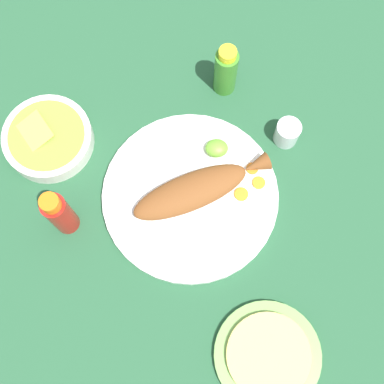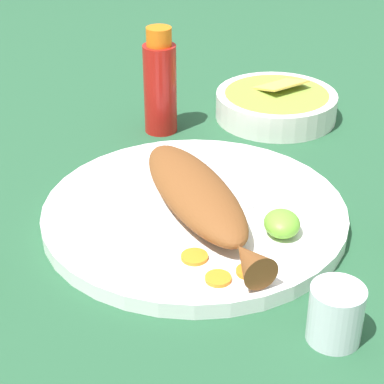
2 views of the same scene
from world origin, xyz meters
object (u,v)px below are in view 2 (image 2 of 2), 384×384
object	(u,v)px
fork_near	(173,170)
salt_cup	(332,317)
guacamole_bowl	(274,104)
fried_fish	(196,197)
main_plate	(192,213)
hot_sauce_bottle_red	(158,84)
fork_far	(209,169)

from	to	relation	value
fork_near	salt_cup	xyz separation A→B (m)	(-0.29, -0.15, 0.00)
fork_near	salt_cup	size ratio (longest dim) A/B	3.26
fork_near	guacamole_bowl	distance (m)	0.25
fried_fish	guacamole_bowl	world-z (taller)	fried_fish
salt_cup	guacamole_bowl	distance (m)	0.49
main_plate	hot_sauce_bottle_red	size ratio (longest dim) A/B	2.28
salt_cup	fork_far	bearing A→B (deg)	20.24
hot_sauce_bottle_red	main_plate	bearing A→B (deg)	-168.54
salt_cup	guacamole_bowl	size ratio (longest dim) A/B	0.31
main_plate	guacamole_bowl	xyz separation A→B (m)	(0.29, -0.12, 0.01)
fork_near	fried_fish	bearing A→B (deg)	-176.44
main_plate	salt_cup	world-z (taller)	salt_cup
fried_fish	fork_near	xyz separation A→B (m)	(0.10, 0.03, -0.02)
main_plate	salt_cup	xyz separation A→B (m)	(-0.20, -0.13, 0.02)
fried_fish	hot_sauce_bottle_red	world-z (taller)	hot_sauce_bottle_red
fork_near	fork_far	xyz separation A→B (m)	(0.00, -0.05, 0.00)
main_plate	fork_near	world-z (taller)	fork_near
main_plate	fork_near	xyz separation A→B (m)	(0.09, 0.02, 0.01)
fried_fish	fork_far	distance (m)	0.10
main_plate	fried_fish	distance (m)	0.03
guacamole_bowl	main_plate	bearing A→B (deg)	157.01
fried_fish	fork_near	world-z (taller)	fried_fish
hot_sauce_bottle_red	salt_cup	xyz separation A→B (m)	(-0.44, -0.18, -0.05)
main_plate	hot_sauce_bottle_red	world-z (taller)	hot_sauce_bottle_red
main_plate	guacamole_bowl	world-z (taller)	guacamole_bowl
fried_fish	fork_near	bearing A→B (deg)	-5.60
hot_sauce_bottle_red	salt_cup	distance (m)	0.48
fried_fish	hot_sauce_bottle_red	distance (m)	0.26
fork_far	guacamole_bowl	size ratio (longest dim) A/B	0.95
fork_far	main_plate	bearing A→B (deg)	142.43
hot_sauce_bottle_red	guacamole_bowl	distance (m)	0.19
guacamole_bowl	hot_sauce_bottle_red	bearing A→B (deg)	105.00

